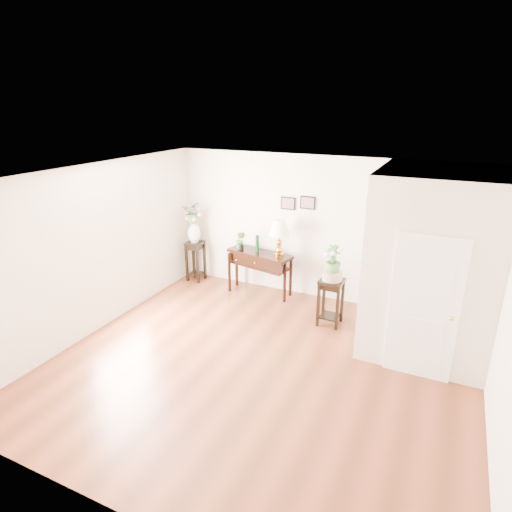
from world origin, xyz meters
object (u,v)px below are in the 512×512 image
Objects in this scene: console_table at (260,273)px; table_lamp at (279,238)px; plant_stand_a at (196,261)px; plant_stand_b at (330,302)px.

table_lamp is (0.41, 0.00, 0.80)m from console_table.
console_table is 1.56m from plant_stand_a.
plant_stand_a is at bearing 167.64° from plant_stand_b.
plant_stand_a is 3.29m from plant_stand_b.
console_table is at bearing -2.13° from plant_stand_a.
table_lamp is 1.62m from plant_stand_b.
plant_stand_a is (-1.98, 0.06, -0.80)m from table_lamp.
plant_stand_b is at bearing -9.56° from console_table.
plant_stand_b is at bearing -12.36° from plant_stand_a.
table_lamp reaches higher than plant_stand_a.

